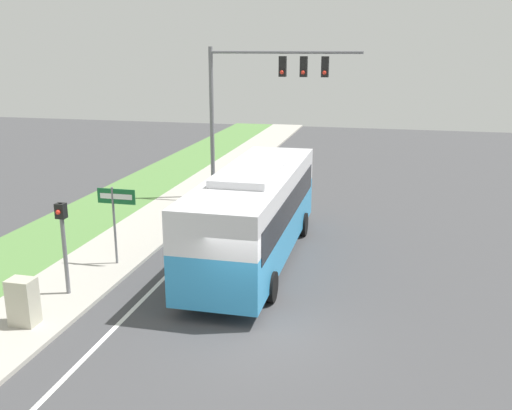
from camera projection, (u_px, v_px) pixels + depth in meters
ground_plane at (252, 332)px, 14.88m from camera, size 80.00×80.00×0.00m
sidewalk at (41, 306)px, 16.23m from camera, size 2.80×80.00×0.12m
lane_divider_near at (125, 317)px, 15.67m from camera, size 0.14×30.00×0.01m
bus at (255, 209)px, 19.36m from camera, size 2.71×10.06×3.37m
signal_gantry at (260, 90)px, 26.05m from camera, size 7.03×0.41×7.21m
pedestrian_signal at (63, 234)px, 16.44m from camera, size 0.28×0.34×2.89m
street_sign at (116, 210)px, 18.79m from camera, size 1.33×0.08×2.76m
utility_cabinet at (23, 302)px, 14.89m from camera, size 0.69×0.52×1.27m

